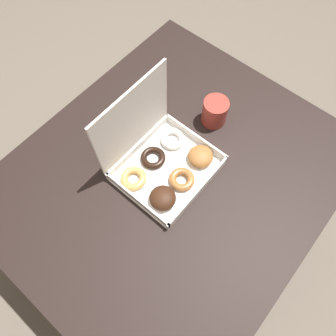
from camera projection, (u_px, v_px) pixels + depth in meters
ground_plane at (170, 230)px, 1.82m from camera, size 8.00×8.00×0.00m
dining_table at (171, 184)px, 1.23m from camera, size 1.18×1.01×0.75m
donut_box at (162, 159)px, 1.11m from camera, size 0.32×0.29×0.32m
coffee_mug at (215, 111)px, 1.20m from camera, size 0.09×0.09×0.10m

